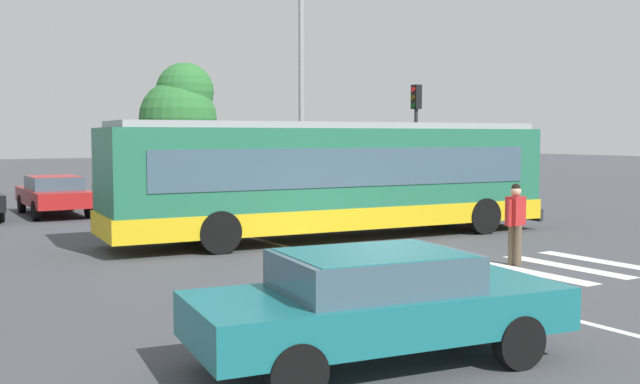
{
  "coord_description": "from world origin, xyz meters",
  "views": [
    {
      "loc": [
        -9.37,
        -12.18,
        2.71
      ],
      "look_at": [
        0.55,
        3.44,
        1.3
      ],
      "focal_mm": 41.45,
      "sensor_mm": 36.0,
      "label": 1
    }
  ],
  "objects_px": {
    "parked_car_white": "(319,182)",
    "background_tree_right": "(180,111)",
    "parked_car_charcoal": "(199,187)",
    "parked_car_blue": "(263,184)",
    "traffic_light_far_corner": "(416,125)",
    "parked_car_red": "(54,193)",
    "pedestrian_crossing_street": "(515,219)",
    "twin_arm_street_lamp": "(301,57)",
    "parked_car_silver": "(131,190)",
    "city_transit_bus": "(334,178)",
    "bus_stop_shelter": "(431,143)",
    "foreground_sedan": "(377,300)"
  },
  "relations": [
    {
      "from": "twin_arm_street_lamp",
      "to": "parked_car_white",
      "type": "bearing_deg",
      "value": 44.12
    },
    {
      "from": "parked_car_blue",
      "to": "traffic_light_far_corner",
      "type": "bearing_deg",
      "value": -50.6
    },
    {
      "from": "parked_car_blue",
      "to": "background_tree_right",
      "type": "height_order",
      "value": "background_tree_right"
    },
    {
      "from": "city_transit_bus",
      "to": "pedestrian_crossing_street",
      "type": "xyz_separation_m",
      "value": [
        0.89,
        -5.51,
        -0.62
      ]
    },
    {
      "from": "pedestrian_crossing_street",
      "to": "bus_stop_shelter",
      "type": "height_order",
      "value": "bus_stop_shelter"
    },
    {
      "from": "parked_car_red",
      "to": "parked_car_silver",
      "type": "xyz_separation_m",
      "value": [
        2.74,
        0.2,
        0.0
      ]
    },
    {
      "from": "parked_car_silver",
      "to": "parked_car_blue",
      "type": "xyz_separation_m",
      "value": [
        5.43,
        0.02,
        0.0
      ]
    },
    {
      "from": "city_transit_bus",
      "to": "parked_car_blue",
      "type": "distance_m",
      "value": 10.54
    },
    {
      "from": "traffic_light_far_corner",
      "to": "parked_car_blue",
      "type": "bearing_deg",
      "value": 129.4
    },
    {
      "from": "parked_car_silver",
      "to": "parked_car_white",
      "type": "distance_m",
      "value": 8.1
    },
    {
      "from": "parked_car_blue",
      "to": "parked_car_white",
      "type": "height_order",
      "value": "same"
    },
    {
      "from": "parked_car_red",
      "to": "bus_stop_shelter",
      "type": "height_order",
      "value": "bus_stop_shelter"
    },
    {
      "from": "traffic_light_far_corner",
      "to": "parked_car_charcoal",
      "type": "bearing_deg",
      "value": 146.48
    },
    {
      "from": "city_transit_bus",
      "to": "parked_car_silver",
      "type": "bearing_deg",
      "value": 102.7
    },
    {
      "from": "parked_car_charcoal",
      "to": "parked_car_white",
      "type": "relative_size",
      "value": 0.99
    },
    {
      "from": "parked_car_white",
      "to": "background_tree_right",
      "type": "distance_m",
      "value": 7.66
    },
    {
      "from": "parked_car_red",
      "to": "traffic_light_far_corner",
      "type": "xyz_separation_m",
      "value": [
        12.11,
        -4.58,
        2.33
      ]
    },
    {
      "from": "city_transit_bus",
      "to": "parked_car_charcoal",
      "type": "xyz_separation_m",
      "value": [
        0.31,
        9.72,
        -0.82
      ]
    },
    {
      "from": "parked_car_white",
      "to": "background_tree_right",
      "type": "height_order",
      "value": "background_tree_right"
    },
    {
      "from": "foreground_sedan",
      "to": "bus_stop_shelter",
      "type": "distance_m",
      "value": 22.81
    },
    {
      "from": "parked_car_white",
      "to": "traffic_light_far_corner",
      "type": "xyz_separation_m",
      "value": [
        1.27,
        -4.81,
        2.33
      ]
    },
    {
      "from": "foreground_sedan",
      "to": "parked_car_silver",
      "type": "distance_m",
      "value": 19.62
    },
    {
      "from": "parked_car_red",
      "to": "traffic_light_far_corner",
      "type": "bearing_deg",
      "value": -20.72
    },
    {
      "from": "parked_car_silver",
      "to": "parked_car_charcoal",
      "type": "bearing_deg",
      "value": -5.97
    },
    {
      "from": "twin_arm_street_lamp",
      "to": "parked_car_silver",
      "type": "bearing_deg",
      "value": 162.12
    },
    {
      "from": "foreground_sedan",
      "to": "parked_car_white",
      "type": "distance_m",
      "value": 22.49
    },
    {
      "from": "pedestrian_crossing_street",
      "to": "traffic_light_far_corner",
      "type": "xyz_separation_m",
      "value": [
        6.22,
        10.72,
        2.13
      ]
    },
    {
      "from": "parked_car_blue",
      "to": "parked_car_silver",
      "type": "bearing_deg",
      "value": -179.75
    },
    {
      "from": "parked_car_charcoal",
      "to": "parked_car_blue",
      "type": "distance_m",
      "value": 2.88
    },
    {
      "from": "parked_car_charcoal",
      "to": "parked_car_blue",
      "type": "height_order",
      "value": "same"
    },
    {
      "from": "parked_car_blue",
      "to": "twin_arm_street_lamp",
      "type": "xyz_separation_m",
      "value": [
        0.63,
        -1.98,
        4.92
      ]
    },
    {
      "from": "parked_car_red",
      "to": "bus_stop_shelter",
      "type": "bearing_deg",
      "value": -9.07
    },
    {
      "from": "pedestrian_crossing_street",
      "to": "parked_car_charcoal",
      "type": "xyz_separation_m",
      "value": [
        -0.58,
        15.23,
        -0.2
      ]
    },
    {
      "from": "parked_car_red",
      "to": "parked_car_white",
      "type": "height_order",
      "value": "same"
    },
    {
      "from": "foreground_sedan",
      "to": "parked_car_white",
      "type": "bearing_deg",
      "value": 59.45
    },
    {
      "from": "parked_car_red",
      "to": "twin_arm_street_lamp",
      "type": "xyz_separation_m",
      "value": [
        8.79,
        -1.76,
        4.92
      ]
    },
    {
      "from": "twin_arm_street_lamp",
      "to": "background_tree_right",
      "type": "relative_size",
      "value": 1.54
    },
    {
      "from": "parked_car_charcoal",
      "to": "bus_stop_shelter",
      "type": "distance_m",
      "value": 9.88
    },
    {
      "from": "city_transit_bus",
      "to": "bus_stop_shelter",
      "type": "bearing_deg",
      "value": 37.24
    },
    {
      "from": "parked_car_white",
      "to": "traffic_light_far_corner",
      "type": "bearing_deg",
      "value": -75.21
    },
    {
      "from": "city_transit_bus",
      "to": "parked_car_silver",
      "type": "xyz_separation_m",
      "value": [
        -2.25,
        9.99,
        -0.82
      ]
    },
    {
      "from": "pedestrian_crossing_street",
      "to": "parked_car_silver",
      "type": "relative_size",
      "value": 0.37
    },
    {
      "from": "parked_car_white",
      "to": "twin_arm_street_lamp",
      "type": "relative_size",
      "value": 0.49
    },
    {
      "from": "foreground_sedan",
      "to": "parked_car_charcoal",
      "type": "height_order",
      "value": "same"
    },
    {
      "from": "parked_car_red",
      "to": "pedestrian_crossing_street",
      "type": "bearing_deg",
      "value": -68.97
    },
    {
      "from": "parked_car_charcoal",
      "to": "background_tree_right",
      "type": "distance_m",
      "value": 7.14
    },
    {
      "from": "pedestrian_crossing_street",
      "to": "traffic_light_far_corner",
      "type": "relative_size",
      "value": 0.37
    },
    {
      "from": "traffic_light_far_corner",
      "to": "pedestrian_crossing_street",
      "type": "bearing_deg",
      "value": -120.14
    },
    {
      "from": "city_transit_bus",
      "to": "traffic_light_far_corner",
      "type": "distance_m",
      "value": 8.95
    },
    {
      "from": "city_transit_bus",
      "to": "bus_stop_shelter",
      "type": "height_order",
      "value": "bus_stop_shelter"
    }
  ]
}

